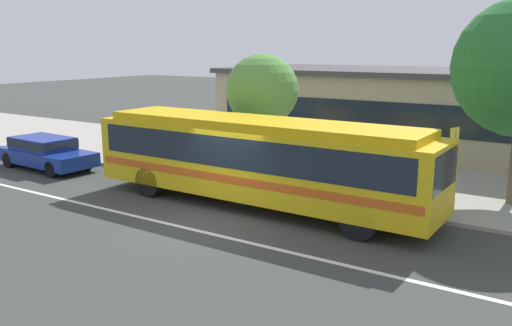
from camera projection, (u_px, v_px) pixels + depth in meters
The scene contains 11 objects.
ground_plane at pixel (211, 222), 15.30m from camera, with size 120.00×120.00×0.00m, color #383C38.
sidewalk_slab at pixel (324, 171), 21.35m from camera, with size 60.00×8.00×0.12m, color #9B978D.
lane_stripe_center at pixel (193, 230), 14.65m from camera, with size 56.00×0.16×0.01m, color silver.
transit_bus at pixel (258, 156), 16.48m from camera, with size 11.37×2.59×2.75m.
sedan_behind_bus at pixel (45, 151), 21.91m from camera, with size 4.65×2.04×1.29m.
pedestrian_waiting_near_sign at pixel (439, 175), 16.10m from camera, with size 0.42×0.42×1.74m.
pedestrian_walking_along_curb at pixel (341, 166), 17.31m from camera, with size 0.47×0.47×1.74m.
pedestrian_standing_by_tree at pixel (418, 179), 15.72m from camera, with size 0.47×0.47×1.70m.
bus_stop_sign at pixel (453, 161), 14.93m from camera, with size 0.15×0.44×2.60m.
street_tree_near_stop at pixel (262, 91), 19.93m from camera, with size 2.71×2.71×4.56m.
station_building at pixel (416, 110), 25.81m from camera, with size 18.57×8.33×3.86m.
Camera 1 is at (9.03, -11.54, 4.89)m, focal length 37.50 mm.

